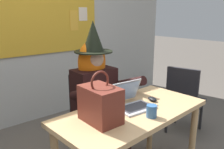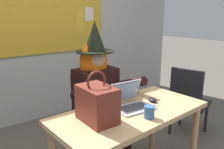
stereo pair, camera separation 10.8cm
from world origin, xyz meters
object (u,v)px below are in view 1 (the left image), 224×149
at_px(computer_mouse, 152,99).
at_px(chair_extra_corner, 184,98).
at_px(laptop, 131,101).
at_px(coffee_mug, 152,111).
at_px(desk_main, 132,122).
at_px(handbag, 100,104).
at_px(chair_at_desk, 91,110).
at_px(person_costumed, 98,87).

height_order(computer_mouse, chair_extra_corner, chair_extra_corner).
bearing_deg(laptop, coffee_mug, -91.67).
height_order(desk_main, laptop, laptop).
xyz_separation_m(laptop, handbag, (-0.36, -0.05, 0.09)).
bearing_deg(coffee_mug, computer_mouse, 39.14).
height_order(chair_at_desk, computer_mouse, chair_at_desk).
bearing_deg(person_costumed, handbag, -33.91).
xyz_separation_m(handbag, coffee_mug, (0.34, -0.19, -0.09)).
height_order(chair_at_desk, chair_extra_corner, chair_at_desk).
bearing_deg(chair_extra_corner, person_costumed, 149.90).
height_order(laptop, chair_extra_corner, laptop).
height_order(laptop, computer_mouse, laptop).
bearing_deg(coffee_mug, chair_at_desk, 87.06).
xyz_separation_m(chair_at_desk, laptop, (-0.02, -0.61, 0.29)).
relative_size(laptop, computer_mouse, 3.16).
relative_size(desk_main, chair_at_desk, 1.49).
bearing_deg(chair_at_desk, person_costumed, 0.07).
bearing_deg(laptop, computer_mouse, -2.30).
bearing_deg(person_costumed, computer_mouse, 24.25).
xyz_separation_m(laptop, chair_extra_corner, (1.13, 0.21, -0.30)).
bearing_deg(person_costumed, laptop, -0.83).
xyz_separation_m(chair_at_desk, person_costumed, (-0.00, -0.12, 0.29)).
bearing_deg(computer_mouse, handbag, -162.65).
distance_m(desk_main, coffee_mug, 0.24).
xyz_separation_m(computer_mouse, chair_extra_corner, (0.89, 0.23, -0.26)).
height_order(desk_main, computer_mouse, computer_mouse).
bearing_deg(coffee_mug, handbag, 150.25).
bearing_deg(computer_mouse, chair_at_desk, 124.14).
height_order(desk_main, chair_at_desk, chair_at_desk).
distance_m(desk_main, chair_extra_corner, 1.20).
bearing_deg(laptop, chair_at_desk, 92.76).
distance_m(handbag, coffee_mug, 0.40).
relative_size(laptop, coffee_mug, 3.46).
height_order(chair_at_desk, coffee_mug, chair_at_desk).
height_order(person_costumed, coffee_mug, person_costumed).
bearing_deg(desk_main, chair_extra_corner, 12.76).
bearing_deg(chair_extra_corner, chair_at_desk, 144.13).
bearing_deg(chair_extra_corner, handbag, 174.08).
relative_size(person_costumed, chair_extra_corner, 1.63).
relative_size(computer_mouse, handbag, 0.28).
distance_m(laptop, computer_mouse, 0.24).
xyz_separation_m(coffee_mug, chair_extra_corner, (1.15, 0.45, -0.30)).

